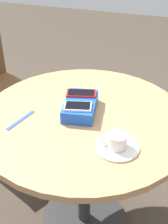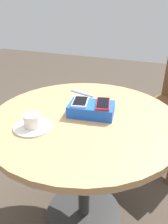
{
  "view_description": "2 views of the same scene",
  "coord_description": "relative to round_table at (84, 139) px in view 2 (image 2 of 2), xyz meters",
  "views": [
    {
      "loc": [
        1.08,
        0.34,
        1.5
      ],
      "look_at": [
        0.0,
        0.0,
        0.73
      ],
      "focal_mm": 50.0,
      "sensor_mm": 36.0,
      "label": 1
    },
    {
      "loc": [
        -0.35,
        0.88,
        1.23
      ],
      "look_at": [
        0.0,
        0.0,
        0.73
      ],
      "focal_mm": 35.0,
      "sensor_mm": 36.0,
      "label": 2
    }
  ],
  "objects": [
    {
      "name": "ground_plane",
      "position": [
        0.0,
        0.0,
        -0.58
      ],
      "size": [
        8.0,
        8.0,
        0.0
      ],
      "primitive_type": "plane",
      "color": "#42382D"
    },
    {
      "name": "round_table",
      "position": [
        0.0,
        0.0,
        0.0
      ],
      "size": [
        0.93,
        0.93,
        0.71
      ],
      "color": "#2D2D2D",
      "rests_on": "ground_plane"
    },
    {
      "name": "phone_box",
      "position": [
        -0.03,
        -0.03,
        0.17
      ],
      "size": [
        0.24,
        0.17,
        0.06
      ],
      "color": "blue",
      "rests_on": "round_table"
    },
    {
      "name": "phone_red",
      "position": [
        -0.08,
        -0.04,
        0.2
      ],
      "size": [
        0.1,
        0.15,
        0.01
      ],
      "color": "red",
      "rests_on": "phone_box"
    },
    {
      "name": "phone_white",
      "position": [
        0.03,
        -0.02,
        0.2
      ],
      "size": [
        0.1,
        0.13,
        0.01
      ],
      "color": "silver",
      "rests_on": "phone_box"
    },
    {
      "name": "saucer",
      "position": [
        0.17,
        0.19,
        0.14
      ],
      "size": [
        0.17,
        0.17,
        0.01
      ],
      "primitive_type": "cylinder",
      "color": "silver",
      "rests_on": "round_table"
    },
    {
      "name": "coffee_cup",
      "position": [
        0.17,
        0.19,
        0.18
      ],
      "size": [
        0.08,
        0.1,
        0.06
      ],
      "color": "silver",
      "rests_on": "saucer"
    },
    {
      "name": "lanyard_strap",
      "position": [
        0.12,
        -0.25,
        0.14
      ],
      "size": [
        0.17,
        0.06,
        0.0
      ],
      "primitive_type": "cube",
      "rotation": [
        0.0,
        0.0,
        -0.27
      ],
      "color": "blue",
      "rests_on": "round_table"
    }
  ]
}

